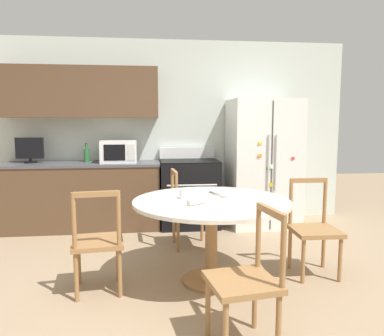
% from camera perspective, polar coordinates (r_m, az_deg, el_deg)
% --- Properties ---
extents(ground_plane, '(14.00, 14.00, 0.00)m').
position_cam_1_polar(ground_plane, '(3.19, -0.86, -19.88)').
color(ground_plane, '#9E8466').
extents(back_wall, '(5.20, 0.44, 2.60)m').
position_cam_1_polar(back_wall, '(5.42, -6.91, 6.94)').
color(back_wall, silver).
rests_on(back_wall, ground_plane).
extents(kitchen_counter, '(2.08, 0.64, 0.90)m').
position_cam_1_polar(kitchen_counter, '(5.29, -16.24, -4.07)').
color(kitchen_counter, brown).
rests_on(kitchen_counter, ground_plane).
extents(refrigerator, '(0.92, 0.78, 1.75)m').
position_cam_1_polar(refrigerator, '(5.31, 10.74, 0.75)').
color(refrigerator, white).
rests_on(refrigerator, ground_plane).
extents(oven_range, '(0.80, 0.68, 1.08)m').
position_cam_1_polar(oven_range, '(5.22, -0.44, -3.75)').
color(oven_range, black).
rests_on(oven_range, ground_plane).
extents(microwave, '(0.47, 0.37, 0.30)m').
position_cam_1_polar(microwave, '(5.15, -11.08, 2.49)').
color(microwave, white).
rests_on(microwave, kitchen_counter).
extents(countertop_tv, '(0.36, 0.16, 0.34)m').
position_cam_1_polar(countertop_tv, '(5.43, -23.49, 2.62)').
color(countertop_tv, black).
rests_on(countertop_tv, kitchen_counter).
extents(counter_bottle, '(0.08, 0.08, 0.26)m').
position_cam_1_polar(counter_bottle, '(5.30, -15.75, 1.93)').
color(counter_bottle, '#2D6B38').
rests_on(counter_bottle, kitchen_counter).
extents(dining_table, '(1.40, 1.40, 0.76)m').
position_cam_1_polar(dining_table, '(3.36, 2.97, -6.88)').
color(dining_table, beige).
rests_on(dining_table, ground_plane).
extents(dining_chair_right, '(0.43, 0.43, 0.90)m').
position_cam_1_polar(dining_chair_right, '(3.76, 18.04, -8.89)').
color(dining_chair_right, '#9E7042').
rests_on(dining_chair_right, ground_plane).
extents(dining_chair_near, '(0.48, 0.48, 0.90)m').
position_cam_1_polar(dining_chair_near, '(2.52, 8.28, -16.66)').
color(dining_chair_near, '#9E7042').
rests_on(dining_chair_near, ground_plane).
extents(dining_chair_left, '(0.47, 0.47, 0.90)m').
position_cam_1_polar(dining_chair_left, '(3.31, -14.18, -10.95)').
color(dining_chair_left, '#9E7042').
rests_on(dining_chair_left, ground_plane).
extents(dining_chair_far, '(0.45, 0.45, 0.90)m').
position_cam_1_polar(dining_chair_far, '(4.34, -0.61, -6.41)').
color(dining_chair_far, '#9E7042').
rests_on(dining_chair_far, ground_plane).
extents(candle_glass, '(0.08, 0.08, 0.09)m').
position_cam_1_polar(candle_glass, '(3.38, -1.27, -4.07)').
color(candle_glass, silver).
rests_on(candle_glass, dining_table).
extents(folded_napkin, '(0.18, 0.15, 0.05)m').
position_cam_1_polar(folded_napkin, '(3.14, 0.73, -5.14)').
color(folded_napkin, silver).
rests_on(folded_napkin, dining_table).
extents(mail_stack, '(0.29, 0.35, 0.02)m').
position_cam_1_polar(mail_stack, '(3.60, 5.13, -3.80)').
color(mail_stack, white).
rests_on(mail_stack, dining_table).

